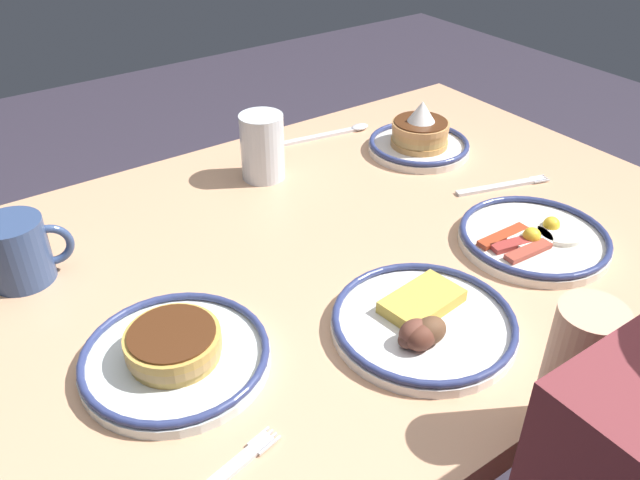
{
  "coord_description": "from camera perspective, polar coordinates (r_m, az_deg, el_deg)",
  "views": [
    {
      "loc": [
        0.51,
        0.68,
        1.3
      ],
      "look_at": [
        0.05,
        0.02,
        0.75
      ],
      "focal_mm": 36.18,
      "sensor_mm": 36.0,
      "label": 1
    }
  ],
  "objects": [
    {
      "name": "tea_spoon",
      "position": [
        1.38,
        1.5,
        9.5
      ],
      "size": [
        0.21,
        0.05,
        0.01
      ],
      "color": "silver",
      "rests_on": "dining_table"
    },
    {
      "name": "drinking_glass",
      "position": [
        1.19,
        -5.1,
        7.95
      ],
      "size": [
        0.08,
        0.08,
        0.12
      ],
      "color": "silver",
      "rests_on": "dining_table"
    },
    {
      "name": "plate_far_companion",
      "position": [
        1.06,
        18.4,
        0.18
      ],
      "size": [
        0.23,
        0.23,
        0.04
      ],
      "color": "silver",
      "rests_on": "dining_table"
    },
    {
      "name": "dining_table",
      "position": [
        1.09,
        1.68,
        -4.8
      ],
      "size": [
        1.25,
        0.85,
        0.72
      ],
      "color": "tan",
      "rests_on": "ground_plane"
    },
    {
      "name": "plate_near_main",
      "position": [
        1.31,
        8.78,
        8.83
      ],
      "size": [
        0.2,
        0.2,
        0.11
      ],
      "color": "silver",
      "rests_on": "dining_table"
    },
    {
      "name": "plate_far_side",
      "position": [
        0.86,
        9.11,
        -7.18
      ],
      "size": [
        0.24,
        0.24,
        0.05
      ],
      "color": "white",
      "rests_on": "dining_table"
    },
    {
      "name": "coffee_mug",
      "position": [
        1.01,
        -25.11,
        -0.82
      ],
      "size": [
        0.12,
        0.09,
        0.1
      ],
      "color": "#334772",
      "rests_on": "dining_table"
    },
    {
      "name": "plate_center_pancakes",
      "position": [
        0.82,
        -12.7,
        -9.77
      ],
      "size": [
        0.23,
        0.23,
        0.05
      ],
      "color": "white",
      "rests_on": "dining_table"
    },
    {
      "name": "fork_near",
      "position": [
        1.22,
        15.91,
        4.64
      ],
      "size": [
        0.18,
        0.07,
        0.01
      ],
      "color": "silver",
      "rests_on": "dining_table"
    }
  ]
}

